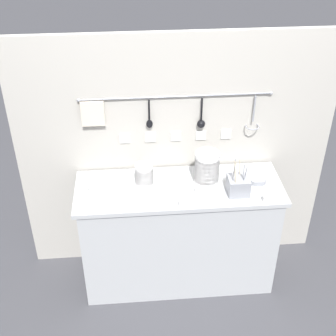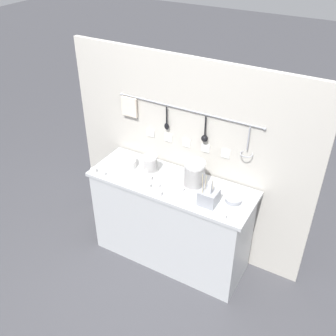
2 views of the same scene
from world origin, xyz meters
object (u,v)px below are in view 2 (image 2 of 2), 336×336
cup_mid_row (180,190)px  cup_centre (94,170)px  cup_edge_far (223,216)px  cup_back_left (159,193)px  bowl_stack_wide_centre (150,164)px  cup_front_right (148,186)px  bowl_stack_short_front (194,175)px  cup_front_left (102,174)px  cutlery_caddy (209,197)px  plate_stack (122,163)px  steel_mixing_bowl (234,200)px  cup_beside_plates (157,186)px  cup_edge_near (149,178)px

cup_mid_row → cup_centre: bearing=-170.5°
cup_edge_far → cup_back_left: 0.54m
bowl_stack_wide_centre → cup_front_right: size_ratio=3.05×
bowl_stack_short_front → cup_front_left: bearing=-162.0°
bowl_stack_short_front → cutlery_caddy: bearing=-35.5°
plate_stack → cup_front_left: 0.20m
cup_front_right → cup_centre: bearing=-175.1°
bowl_stack_short_front → cup_edge_far: bowl_stack_short_front is taller
bowl_stack_wide_centre → cup_centre: (-0.41, -0.25, -0.06)m
bowl_stack_wide_centre → steel_mixing_bowl: size_ratio=1.20×
cup_edge_far → plate_stack: bearing=169.4°
bowl_stack_wide_centre → cup_mid_row: 0.38m
steel_mixing_bowl → cup_mid_row: bearing=-167.3°
bowl_stack_wide_centre → cup_beside_plates: (0.16, -0.17, -0.06)m
cup_centre → cup_beside_plates: 0.58m
cup_beside_plates → bowl_stack_short_front: bearing=31.8°
cup_beside_plates → cup_back_left: bearing=-50.8°
cutlery_caddy → cup_edge_near: bearing=176.0°
cup_edge_far → cup_back_left: size_ratio=1.00×
cup_centre → cup_front_left: (0.09, 0.00, 0.00)m
cup_edge_far → cup_centre: bearing=180.0°
cup_front_right → cup_back_left: size_ratio=1.00×
cutlery_caddy → cup_beside_plates: bearing=-176.9°
plate_stack → bowl_stack_wide_centre: bearing=13.3°
steel_mixing_bowl → cup_centre: 1.19m
cutlery_caddy → cup_mid_row: bearing=174.6°
cup_front_right → cutlery_caddy: bearing=6.8°
plate_stack → cup_edge_far: bearing=-10.6°
bowl_stack_wide_centre → steel_mixing_bowl: bowl_stack_wide_centre is taller
cup_front_left → cup_back_left: size_ratio=1.00×
bowl_stack_short_front → cutlery_caddy: 0.24m
bowl_stack_short_front → bowl_stack_wide_centre: bearing=178.2°
cup_centre → cup_front_right: bearing=4.9°
bowl_stack_wide_centre → cup_edge_far: bowl_stack_wide_centre is taller
cup_edge_near → cup_mid_row: bearing=-2.8°
cup_centre → cup_front_left: 0.09m
steel_mixing_bowl → cup_edge_far: cup_edge_far is taller
cup_front_right → cup_edge_far: same height
steel_mixing_bowl → cup_front_right: (-0.66, -0.18, 0.00)m
cup_edge_near → cup_back_left: same height
cutlery_caddy → cup_back_left: size_ratio=5.39×
cutlery_caddy → cup_front_left: 0.93m
bowl_stack_wide_centre → cup_front_left: bowl_stack_wide_centre is taller
bowl_stack_wide_centre → cup_edge_near: 0.13m
cup_centre → cup_edge_near: (0.46, 0.14, 0.00)m
cup_front_right → cup_beside_plates: size_ratio=1.00×
cup_beside_plates → cup_back_left: same height
steel_mixing_bowl → cup_mid_row: (-0.41, -0.09, 0.00)m
bowl_stack_short_front → cup_back_left: bearing=-128.4°
cup_front_right → cup_edge_near: same height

